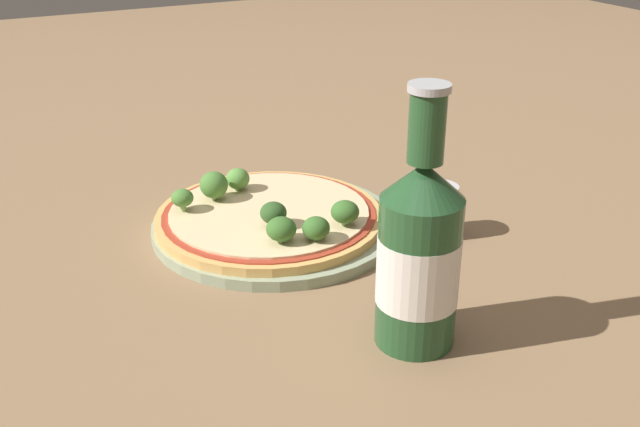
# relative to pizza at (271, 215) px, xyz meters

# --- Properties ---
(ground_plane) EXTENTS (3.00, 3.00, 0.00)m
(ground_plane) POSITION_rel_pizza_xyz_m (0.02, -0.00, -0.02)
(ground_plane) COLOR #846647
(plate) EXTENTS (0.28, 0.28, 0.01)m
(plate) POSITION_rel_pizza_xyz_m (-0.00, 0.01, -0.01)
(plate) COLOR #93A384
(plate) RESTS_ON ground_plane
(pizza) EXTENTS (0.25, 0.25, 0.01)m
(pizza) POSITION_rel_pizza_xyz_m (0.00, 0.00, 0.00)
(pizza) COLOR tan
(pizza) RESTS_ON plate
(broccoli_floret_0) EXTENTS (0.03, 0.03, 0.03)m
(broccoli_floret_0) POSITION_rel_pizza_xyz_m (0.09, 0.01, 0.02)
(broccoli_floret_0) COLOR #89A866
(broccoli_floret_0) RESTS_ON pizza
(broccoli_floret_1) EXTENTS (0.03, 0.03, 0.03)m
(broccoli_floret_1) POSITION_rel_pizza_xyz_m (-0.06, -0.05, 0.02)
(broccoli_floret_1) COLOR #89A866
(broccoli_floret_1) RESTS_ON pizza
(broccoli_floret_2) EXTENTS (0.03, 0.03, 0.03)m
(broccoli_floret_2) POSITION_rel_pizza_xyz_m (0.07, 0.05, 0.02)
(broccoli_floret_2) COLOR #89A866
(broccoli_floret_2) RESTS_ON pizza
(broccoli_floret_3) EXTENTS (0.03, 0.03, 0.03)m
(broccoli_floret_3) POSITION_rel_pizza_xyz_m (-0.07, -0.01, 0.02)
(broccoli_floret_3) COLOR #89A866
(broccoli_floret_3) RESTS_ON pizza
(broccoli_floret_4) EXTENTS (0.02, 0.02, 0.03)m
(broccoli_floret_4) POSITION_rel_pizza_xyz_m (-0.04, -0.09, 0.02)
(broccoli_floret_4) COLOR #89A866
(broccoli_floret_4) RESTS_ON pizza
(broccoli_floret_5) EXTENTS (0.03, 0.03, 0.03)m
(broccoli_floret_5) POSITION_rel_pizza_xyz_m (0.04, -0.01, 0.02)
(broccoli_floret_5) COLOR #89A866
(broccoli_floret_5) RESTS_ON pizza
(broccoli_floret_6) EXTENTS (0.03, 0.03, 0.03)m
(broccoli_floret_6) POSITION_rel_pizza_xyz_m (0.08, -0.02, 0.02)
(broccoli_floret_6) COLOR #89A866
(broccoli_floret_6) RESTS_ON pizza
(beer_bottle) EXTENTS (0.07, 0.07, 0.23)m
(beer_bottle) POSITION_rel_pizza_xyz_m (0.25, 0.02, 0.07)
(beer_bottle) COLOR #234C28
(beer_bottle) RESTS_ON ground_plane
(pepper_shaker) EXTENTS (0.04, 0.04, 0.06)m
(pepper_shaker) POSITION_rel_pizza_xyz_m (0.09, 0.16, 0.01)
(pepper_shaker) COLOR #4C4C51
(pepper_shaker) RESTS_ON ground_plane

